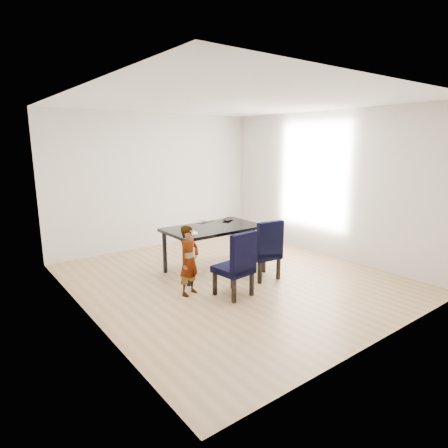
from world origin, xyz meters
TOP-DOWN VIEW (x-y plane):
  - floor at (0.00, 0.00)m, footprint 4.50×5.00m
  - ceiling at (0.00, 0.00)m, footprint 4.50×5.00m
  - wall_back at (0.00, 2.50)m, footprint 4.50×0.01m
  - wall_front at (0.00, -2.50)m, footprint 4.50×0.01m
  - wall_left at (-2.25, 0.00)m, footprint 0.01×5.00m
  - wall_right at (2.25, 0.00)m, footprint 0.01×5.00m
  - dining_table at (0.00, 0.50)m, footprint 1.60×0.90m
  - chair_left at (-0.41, -0.56)m, footprint 0.51×0.52m
  - chair_right at (0.40, -0.28)m, footprint 0.51×0.53m
  - child at (-0.88, -0.15)m, footprint 0.43×0.35m
  - plate at (-0.57, 0.33)m, footprint 0.27×0.27m
  - sandwich at (-0.55, 0.33)m, footprint 0.14×0.08m
  - laptop at (0.51, 0.83)m, footprint 0.39×0.36m
  - cable_tangle at (0.06, 0.85)m, footprint 0.14×0.14m

SIDE VIEW (x-z plane):
  - floor at x=0.00m, z-range -0.01..0.00m
  - dining_table at x=0.00m, z-range 0.00..0.75m
  - chair_left at x=-0.41m, z-range 0.00..0.94m
  - chair_right at x=0.40m, z-range 0.00..0.95m
  - child at x=-0.88m, z-range 0.00..1.00m
  - cable_tangle at x=0.06m, z-range 0.75..0.76m
  - plate at x=-0.57m, z-range 0.75..0.76m
  - laptop at x=0.51m, z-range 0.75..0.78m
  - sandwich at x=-0.55m, z-range 0.76..0.82m
  - wall_back at x=0.00m, z-range 0.00..2.70m
  - wall_front at x=0.00m, z-range 0.00..2.70m
  - wall_left at x=-2.25m, z-range 0.00..2.70m
  - wall_right at x=2.25m, z-range 0.00..2.70m
  - ceiling at x=0.00m, z-range 2.70..2.71m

